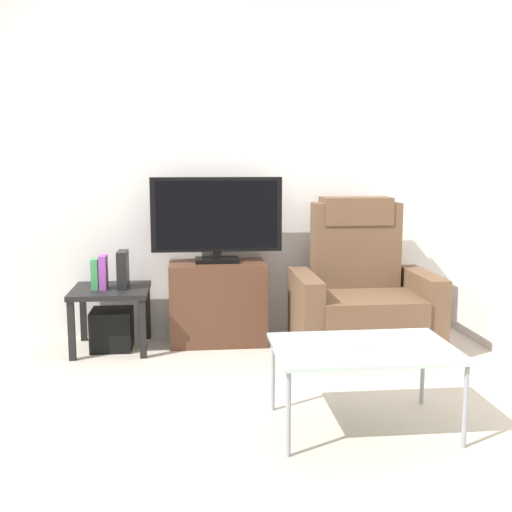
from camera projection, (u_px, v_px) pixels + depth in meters
name	position (u px, v px, depth m)	size (l,w,h in m)	color
ground_plane	(238.00, 381.00, 3.85)	(6.40, 6.40, 0.00)	#B2A899
wall_back	(225.00, 166.00, 4.76)	(6.40, 0.06, 2.60)	silver
tv_stand	(218.00, 302.00, 4.63)	(0.70, 0.43, 0.60)	#4C2D1E
television	(217.00, 218.00, 4.55)	(0.96, 0.20, 0.62)	black
recliner_armchair	(362.00, 298.00, 4.46)	(0.98, 0.78, 1.08)	brown
side_table	(111.00, 298.00, 4.44)	(0.54, 0.54, 0.45)	black
subwoofer_box	(112.00, 329.00, 4.48)	(0.29, 0.29, 0.29)	black
book_leftmost	(95.00, 274.00, 4.39)	(0.05, 0.10, 0.22)	#388C4C
book_middle	(103.00, 272.00, 4.39)	(0.05, 0.13, 0.24)	purple
game_console	(123.00, 269.00, 4.43)	(0.07, 0.20, 0.26)	black
coffee_table	(363.00, 352.00, 3.11)	(0.90, 0.60, 0.43)	#B2C6C1
cell_phone	(362.00, 342.00, 3.17)	(0.07, 0.15, 0.01)	#B7B7BC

